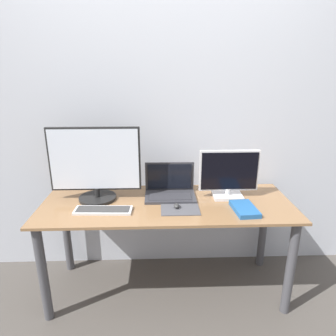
{
  "coord_description": "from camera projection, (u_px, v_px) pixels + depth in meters",
  "views": [
    {
      "loc": [
        -0.06,
        -1.53,
        1.57
      ],
      "look_at": [
        0.01,
        0.34,
        0.94
      ],
      "focal_mm": 32.0,
      "sensor_mm": 36.0,
      "label": 1
    }
  ],
  "objects": [
    {
      "name": "laptop",
      "position": [
        170.0,
        188.0,
        2.13
      ],
      "size": [
        0.35,
        0.22,
        0.23
      ],
      "color": "#333338",
      "rests_on": "desk"
    },
    {
      "name": "mousepad",
      "position": [
        180.0,
        210.0,
        1.93
      ],
      "size": [
        0.25,
        0.17,
        0.0
      ],
      "color": "#47474C",
      "rests_on": "desk"
    },
    {
      "name": "monitor_left",
      "position": [
        95.0,
        165.0,
        2.01
      ],
      "size": [
        0.61,
        0.26,
        0.51
      ],
      "color": "black",
      "rests_on": "desk"
    },
    {
      "name": "monitor_right",
      "position": [
        229.0,
        175.0,
        2.07
      ],
      "size": [
        0.41,
        0.14,
        0.34
      ],
      "color": "silver",
      "rests_on": "desk"
    },
    {
      "name": "mouse",
      "position": [
        177.0,
        206.0,
        1.94
      ],
      "size": [
        0.04,
        0.06,
        0.03
      ],
      "color": "#333333",
      "rests_on": "mousepad"
    },
    {
      "name": "wall_back",
      "position": [
        165.0,
        113.0,
        2.22
      ],
      "size": [
        7.0,
        0.05,
        2.5
      ],
      "color": "silver",
      "rests_on": "ground_plane"
    },
    {
      "name": "book",
      "position": [
        245.0,
        209.0,
        1.91
      ],
      "size": [
        0.15,
        0.24,
        0.03
      ],
      "color": "#235B9E",
      "rests_on": "desk"
    },
    {
      "name": "desk",
      "position": [
        167.0,
        219.0,
        2.07
      ],
      "size": [
        1.7,
        0.64,
        0.7
      ],
      "color": "olive",
      "rests_on": "ground_plane"
    },
    {
      "name": "keyboard",
      "position": [
        103.0,
        210.0,
        1.91
      ],
      "size": [
        0.37,
        0.13,
        0.02
      ],
      "color": "silver",
      "rests_on": "desk"
    },
    {
      "name": "ground_plane",
      "position": [
        169.0,
        321.0,
        1.95
      ],
      "size": [
        12.0,
        12.0,
        0.0
      ],
      "primitive_type": "plane",
      "color": "#4C4742"
    }
  ]
}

